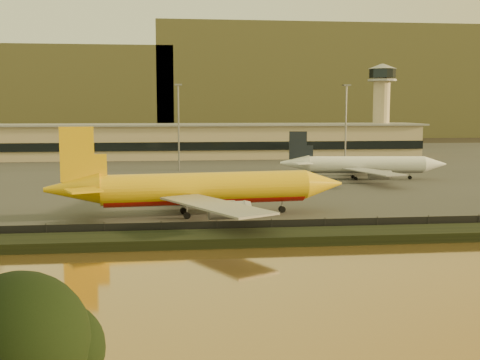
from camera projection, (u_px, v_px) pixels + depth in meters
name	position (u px, v px, depth m)	size (l,w,h in m)	color
ground	(247.00, 220.00, 100.57)	(900.00, 900.00, 0.00)	black
embankment	(262.00, 238.00, 83.72)	(320.00, 7.00, 1.40)	black
tarmac	(209.00, 166.00, 194.24)	(320.00, 220.00, 0.20)	#2D2D2D
perimeter_fence	(258.00, 228.00, 87.59)	(300.00, 0.05, 2.20)	black
terminal_building	(165.00, 142.00, 221.97)	(202.00, 25.00, 12.60)	tan
control_tower	(381.00, 100.00, 235.22)	(11.20, 11.20, 35.50)	tan
apron_light_masts	(265.00, 118.00, 174.38)	(152.20, 12.20, 25.40)	slate
distant_hills	(158.00, 90.00, 429.73)	(470.00, 160.00, 70.00)	brown
dhl_cargo_jet	(201.00, 189.00, 103.04)	(51.76, 50.39, 15.45)	#DFA70B
white_narrowbody_jet	(363.00, 165.00, 155.93)	(43.35, 42.04, 12.45)	white
gse_vehicle_yellow	(285.00, 193.00, 124.45)	(3.88, 1.75, 1.75)	#DFA70B
gse_vehicle_white	(132.00, 187.00, 134.11)	(4.44, 2.00, 2.00)	white
shore_tree	(29.00, 345.00, 30.90)	(7.84, 7.27, 10.45)	black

